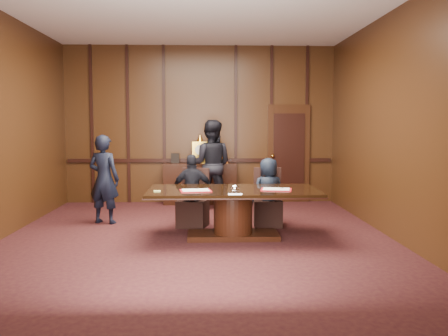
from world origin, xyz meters
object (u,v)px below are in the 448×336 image
at_px(signatory_right, 268,192).
at_px(witness_left, 104,179).
at_px(signatory_left, 193,191).
at_px(witness_right, 211,165).
at_px(conference_table, 233,205).
at_px(sideboard, 200,182).

xyz_separation_m(signatory_right, witness_left, (-2.88, 0.38, 0.19)).
bearing_deg(signatory_left, witness_left, -14.69).
xyz_separation_m(signatory_left, witness_right, (0.33, 1.76, 0.30)).
bearing_deg(conference_table, witness_right, 97.14).
height_order(witness_left, witness_right, witness_right).
distance_m(conference_table, signatory_right, 1.03).
height_order(signatory_right, witness_left, witness_left).
distance_m(signatory_right, witness_right, 2.03).
height_order(signatory_left, witness_right, witness_right).
distance_m(signatory_left, witness_left, 1.63).
relative_size(conference_table, witness_left, 1.66).
distance_m(conference_table, signatory_left, 1.04).
xyz_separation_m(sideboard, witness_left, (-1.67, -2.04, 0.30)).
bearing_deg(signatory_right, witness_left, -21.86).
xyz_separation_m(witness_left, witness_right, (1.91, 1.38, 0.14)).
bearing_deg(signatory_left, witness_right, -101.89).
xyz_separation_m(signatory_right, witness_right, (-0.97, 1.76, 0.33)).
height_order(conference_table, signatory_left, signatory_left).
distance_m(conference_table, witness_right, 2.61).
distance_m(sideboard, conference_table, 3.27).
bearing_deg(signatory_right, witness_right, -75.49).
xyz_separation_m(conference_table, signatory_left, (-0.65, 0.80, 0.11)).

